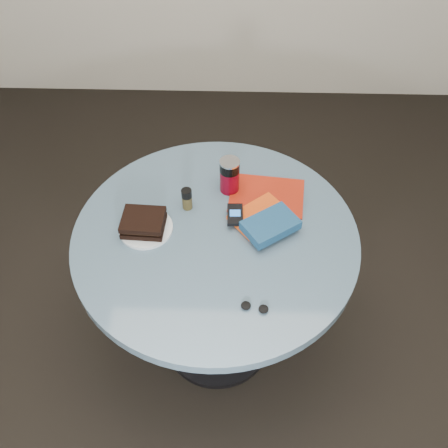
{
  "coord_description": "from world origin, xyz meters",
  "views": [
    {
      "loc": [
        0.06,
        -1.13,
        2.07
      ],
      "look_at": [
        0.03,
        0.0,
        0.8
      ],
      "focal_mm": 40.0,
      "sensor_mm": 36.0,
      "label": 1
    }
  ],
  "objects_px": {
    "mp3_player": "(235,215)",
    "table": "(216,262)",
    "pepper_grinder": "(187,199)",
    "plate": "(146,228)",
    "sandwich": "(143,223)",
    "novel": "(270,225)",
    "headphones": "(255,307)",
    "soda_can": "(230,176)",
    "red_book": "(259,216)",
    "magazine": "(267,195)"
  },
  "relations": [
    {
      "from": "soda_can",
      "to": "red_book",
      "type": "distance_m",
      "value": 0.19
    },
    {
      "from": "table",
      "to": "novel",
      "type": "distance_m",
      "value": 0.28
    },
    {
      "from": "sandwich",
      "to": "magazine",
      "type": "relative_size",
      "value": 0.55
    },
    {
      "from": "pepper_grinder",
      "to": "mp3_player",
      "type": "relative_size",
      "value": 0.88
    },
    {
      "from": "soda_can",
      "to": "pepper_grinder",
      "type": "bearing_deg",
      "value": -146.77
    },
    {
      "from": "plate",
      "to": "novel",
      "type": "xyz_separation_m",
      "value": [
        0.43,
        -0.0,
        0.03
      ]
    },
    {
      "from": "pepper_grinder",
      "to": "mp3_player",
      "type": "height_order",
      "value": "pepper_grinder"
    },
    {
      "from": "table",
      "to": "magazine",
      "type": "xyz_separation_m",
      "value": [
        0.18,
        0.19,
        0.17
      ]
    },
    {
      "from": "table",
      "to": "sandwich",
      "type": "xyz_separation_m",
      "value": [
        -0.25,
        0.01,
        0.2
      ]
    },
    {
      "from": "magazine",
      "to": "red_book",
      "type": "relative_size",
      "value": 1.38
    },
    {
      "from": "sandwich",
      "to": "headphones",
      "type": "relative_size",
      "value": 1.67
    },
    {
      "from": "pepper_grinder",
      "to": "headphones",
      "type": "relative_size",
      "value": 0.96
    },
    {
      "from": "soda_can",
      "to": "headphones",
      "type": "xyz_separation_m",
      "value": [
        0.09,
        -0.52,
        -0.06
      ]
    },
    {
      "from": "pepper_grinder",
      "to": "novel",
      "type": "distance_m",
      "value": 0.32
    },
    {
      "from": "pepper_grinder",
      "to": "red_book",
      "type": "height_order",
      "value": "pepper_grinder"
    },
    {
      "from": "magazine",
      "to": "table",
      "type": "bearing_deg",
      "value": -127.7
    },
    {
      "from": "novel",
      "to": "mp3_player",
      "type": "bearing_deg",
      "value": 121.62
    },
    {
      "from": "mp3_player",
      "to": "sandwich",
      "type": "bearing_deg",
      "value": -170.36
    },
    {
      "from": "sandwich",
      "to": "table",
      "type": "bearing_deg",
      "value": -2.2
    },
    {
      "from": "table",
      "to": "magazine",
      "type": "distance_m",
      "value": 0.31
    },
    {
      "from": "novel",
      "to": "mp3_player",
      "type": "relative_size",
      "value": 1.86
    },
    {
      "from": "sandwich",
      "to": "red_book",
      "type": "relative_size",
      "value": 0.77
    },
    {
      "from": "table",
      "to": "plate",
      "type": "xyz_separation_m",
      "value": [
        -0.24,
        0.01,
        0.17
      ]
    },
    {
      "from": "sandwich",
      "to": "mp3_player",
      "type": "bearing_deg",
      "value": 9.64
    },
    {
      "from": "pepper_grinder",
      "to": "red_book",
      "type": "distance_m",
      "value": 0.27
    },
    {
      "from": "plate",
      "to": "mp3_player",
      "type": "bearing_deg",
      "value": 9.49
    },
    {
      "from": "headphones",
      "to": "magazine",
      "type": "bearing_deg",
      "value": 84.05
    },
    {
      "from": "soda_can",
      "to": "plate",
      "type": "bearing_deg",
      "value": -143.99
    },
    {
      "from": "pepper_grinder",
      "to": "table",
      "type": "bearing_deg",
      "value": -48.9
    },
    {
      "from": "mp3_player",
      "to": "table",
      "type": "bearing_deg",
      "value": -136.75
    },
    {
      "from": "plate",
      "to": "pepper_grinder",
      "type": "xyz_separation_m",
      "value": [
        0.14,
        0.11,
        0.04
      ]
    },
    {
      "from": "soda_can",
      "to": "headphones",
      "type": "bearing_deg",
      "value": -80.41
    },
    {
      "from": "novel",
      "to": "mp3_player",
      "type": "distance_m",
      "value": 0.13
    },
    {
      "from": "plate",
      "to": "soda_can",
      "type": "bearing_deg",
      "value": 36.01
    },
    {
      "from": "magazine",
      "to": "novel",
      "type": "distance_m",
      "value": 0.18
    },
    {
      "from": "novel",
      "to": "mp3_player",
      "type": "xyz_separation_m",
      "value": [
        -0.12,
        0.05,
        -0.01
      ]
    },
    {
      "from": "magazine",
      "to": "plate",
      "type": "bearing_deg",
      "value": -150.95
    },
    {
      "from": "plate",
      "to": "sandwich",
      "type": "bearing_deg",
      "value": -160.68
    },
    {
      "from": "plate",
      "to": "sandwich",
      "type": "distance_m",
      "value": 0.03
    },
    {
      "from": "red_book",
      "to": "pepper_grinder",
      "type": "bearing_deg",
      "value": 130.95
    },
    {
      "from": "soda_can",
      "to": "novel",
      "type": "xyz_separation_m",
      "value": [
        0.15,
        -0.21,
        -0.03
      ]
    },
    {
      "from": "soda_can",
      "to": "red_book",
      "type": "bearing_deg",
      "value": -52.89
    },
    {
      "from": "sandwich",
      "to": "headphones",
      "type": "height_order",
      "value": "sandwich"
    },
    {
      "from": "soda_can",
      "to": "headphones",
      "type": "height_order",
      "value": "soda_can"
    },
    {
      "from": "pepper_grinder",
      "to": "red_book",
      "type": "bearing_deg",
      "value": -10.18
    },
    {
      "from": "red_book",
      "to": "mp3_player",
      "type": "relative_size",
      "value": 2.01
    },
    {
      "from": "headphones",
      "to": "novel",
      "type": "bearing_deg",
      "value": 79.66
    },
    {
      "from": "table",
      "to": "headphones",
      "type": "distance_m",
      "value": 0.37
    },
    {
      "from": "red_book",
      "to": "plate",
      "type": "bearing_deg",
      "value": 150.26
    },
    {
      "from": "sandwich",
      "to": "red_book",
      "type": "distance_m",
      "value": 0.41
    }
  ]
}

